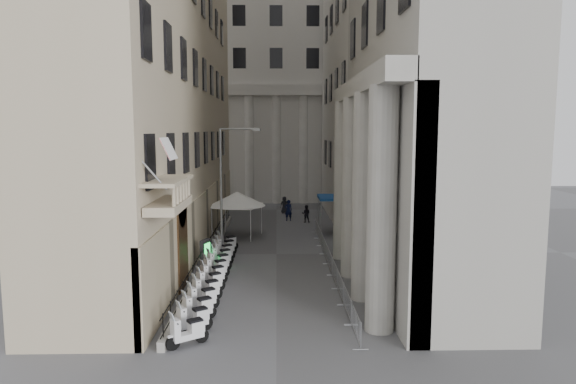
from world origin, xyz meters
name	(u,v)px	position (x,y,z in m)	size (l,w,h in m)	color
left_building	(165,0)	(-7.50, 22.00, 17.00)	(5.00, 36.00, 34.00)	#BCAA90
far_building	(276,73)	(0.00, 48.00, 15.00)	(22.00, 10.00, 30.00)	beige
iron_fence	(210,259)	(-4.30, 18.00, 0.00)	(0.30, 28.00, 1.40)	black
blue_awning	(328,233)	(4.15, 26.00, 0.00)	(1.60, 3.00, 3.00)	navy
flag	(174,342)	(-4.00, 5.00, 0.00)	(1.00, 1.40, 8.20)	#9E0C11
scooter_0	(188,346)	(-3.38, 4.59, 0.00)	(0.56, 1.40, 1.50)	silver
scooter_1	(194,333)	(-3.38, 5.88, 0.00)	(0.56, 1.40, 1.50)	silver
scooter_2	(198,321)	(-3.38, 7.18, 0.00)	(0.56, 1.40, 1.50)	silver
scooter_3	(203,311)	(-3.38, 8.47, 0.00)	(0.56, 1.40, 1.50)	silver
scooter_4	(207,301)	(-3.38, 9.76, 0.00)	(0.56, 1.40, 1.50)	silver
scooter_5	(210,293)	(-3.38, 11.05, 0.00)	(0.56, 1.40, 1.50)	silver
scooter_6	(213,285)	(-3.38, 12.34, 0.00)	(0.56, 1.40, 1.50)	silver
scooter_7	(216,278)	(-3.38, 13.63, 0.00)	(0.56, 1.40, 1.50)	silver
scooter_8	(219,272)	(-3.38, 14.93, 0.00)	(0.56, 1.40, 1.50)	silver
scooter_9	(221,266)	(-3.38, 16.22, 0.00)	(0.56, 1.40, 1.50)	silver
scooter_10	(223,261)	(-3.38, 17.51, 0.00)	(0.56, 1.40, 1.50)	silver
scooter_11	(225,256)	(-3.38, 18.80, 0.00)	(0.56, 1.40, 1.50)	silver
scooter_12	(227,251)	(-3.38, 20.09, 0.00)	(0.56, 1.40, 1.50)	silver
barrier_0	(356,337)	(3.17, 5.28, 0.00)	(0.60, 2.40, 1.10)	#A1A3A9
barrier_1	(347,315)	(3.17, 7.78, 0.00)	(0.60, 2.40, 1.10)	#A1A3A9
barrier_2	(340,297)	(3.17, 10.28, 0.00)	(0.60, 2.40, 1.10)	#A1A3A9
barrier_3	(335,282)	(3.17, 12.78, 0.00)	(0.60, 2.40, 1.10)	#A1A3A9
barrier_4	(330,270)	(3.17, 15.28, 0.00)	(0.60, 2.40, 1.10)	#A1A3A9
barrier_5	(326,259)	(3.17, 17.78, 0.00)	(0.60, 2.40, 1.10)	#A1A3A9
barrier_6	(322,250)	(3.17, 20.28, 0.00)	(0.60, 2.40, 1.10)	#A1A3A9
barrier_7	(319,242)	(3.17, 22.78, 0.00)	(0.60, 2.40, 1.10)	#A1A3A9
barrier_8	(317,235)	(3.17, 25.28, 0.00)	(0.60, 2.40, 1.10)	#A1A3A9
security_tent	(234,198)	(-3.33, 25.28, 2.94)	(4.33, 4.33, 3.52)	silver
street_lamp	(226,180)	(-3.25, 18.72, 4.99)	(2.70, 0.70, 8.36)	gray
info_kiosk	(205,255)	(-4.19, 15.38, 0.92)	(0.54, 0.90, 1.83)	black
pedestrian_a	(288,210)	(1.08, 31.75, 0.96)	(0.70, 0.46, 1.93)	black
pedestrian_b	(306,214)	(2.64, 30.92, 0.78)	(0.76, 0.59, 1.56)	black
pedestrian_c	(284,205)	(0.79, 36.00, 0.84)	(0.82, 0.53, 1.68)	black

